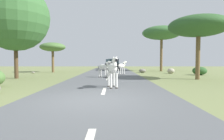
# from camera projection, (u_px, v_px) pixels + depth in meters

# --- Properties ---
(ground_plane) EXTENTS (90.00, 90.00, 0.00)m
(ground_plane) POSITION_uv_depth(u_px,v_px,m) (91.00, 101.00, 6.95)
(ground_plane) COLOR olive
(road) EXTENTS (6.00, 64.00, 0.05)m
(road) POSITION_uv_depth(u_px,v_px,m) (101.00, 100.00, 6.95)
(road) COLOR #56595B
(road) RESTS_ON ground_plane
(lane_markings) EXTENTS (0.16, 56.00, 0.01)m
(lane_markings) POSITION_uv_depth(u_px,v_px,m) (99.00, 106.00, 5.95)
(lane_markings) COLOR silver
(lane_markings) RESTS_ON road
(zebra_0) EXTENTS (0.67, 1.74, 1.66)m
(zebra_0) POSITION_uv_depth(u_px,v_px,m) (113.00, 69.00, 10.02)
(zebra_0) COLOR silver
(zebra_0) RESTS_ON road
(zebra_1) EXTENTS (1.36, 1.04, 1.44)m
(zebra_1) POSITION_uv_depth(u_px,v_px,m) (104.00, 67.00, 16.40)
(zebra_1) COLOR silver
(zebra_1) RESTS_ON road
(zebra_2) EXTENTS (1.16, 1.30, 1.46)m
(zebra_2) POSITION_uv_depth(u_px,v_px,m) (122.00, 66.00, 19.91)
(zebra_2) COLOR silver
(zebra_2) RESTS_ON road
(car_0) EXTENTS (2.04, 4.35, 1.74)m
(car_0) POSITION_uv_depth(u_px,v_px,m) (114.00, 65.00, 30.56)
(car_0) COLOR black
(car_0) RESTS_ON road
(car_1) EXTENTS (2.17, 4.41, 1.74)m
(car_1) POSITION_uv_depth(u_px,v_px,m) (111.00, 64.00, 36.49)
(car_1) COLOR black
(car_1) RESTS_ON road
(tree_0) EXTENTS (3.20, 3.20, 3.78)m
(tree_0) POSITION_uv_depth(u_px,v_px,m) (53.00, 47.00, 24.38)
(tree_0) COLOR brown
(tree_0) RESTS_ON ground_plane
(tree_1) EXTENTS (5.40, 5.40, 6.34)m
(tree_1) POSITION_uv_depth(u_px,v_px,m) (162.00, 33.00, 27.02)
(tree_1) COLOR brown
(tree_1) RESTS_ON ground_plane
(tree_2) EXTENTS (5.51, 5.51, 7.79)m
(tree_2) POSITION_uv_depth(u_px,v_px,m) (15.00, 17.00, 15.72)
(tree_2) COLOR #4C3823
(tree_2) RESTS_ON ground_plane
(tree_3) EXTENTS (4.63, 4.63, 4.97)m
(tree_3) POSITION_uv_depth(u_px,v_px,m) (198.00, 27.00, 14.96)
(tree_3) COLOR brown
(tree_3) RESTS_ON ground_plane
(bush_2) EXTENTS (1.45, 1.30, 0.87)m
(bush_2) POSITION_uv_depth(u_px,v_px,m) (200.00, 71.00, 19.83)
(bush_2) COLOR #2D5628
(bush_2) RESTS_ON ground_plane
(rock_0) EXTENTS (0.36, 0.30, 0.19)m
(rock_0) POSITION_uv_depth(u_px,v_px,m) (33.00, 73.00, 22.57)
(rock_0) COLOR gray
(rock_0) RESTS_ON ground_plane
(rock_1) EXTENTS (0.86, 0.87, 0.49)m
(rock_1) POSITION_uv_depth(u_px,v_px,m) (142.00, 71.00, 23.89)
(rock_1) COLOR gray
(rock_1) RESTS_ON ground_plane
(rock_3) EXTENTS (0.82, 0.78, 0.61)m
(rock_3) POSITION_uv_depth(u_px,v_px,m) (171.00, 71.00, 22.27)
(rock_3) COLOR #A89E8C
(rock_3) RESTS_ON ground_plane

